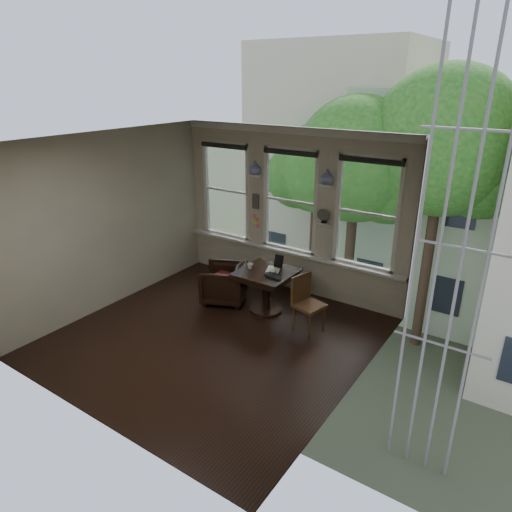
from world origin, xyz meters
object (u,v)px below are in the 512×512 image
Objects in this scene: mug at (250,266)px; laptop at (271,277)px; armchair_left at (224,283)px; side_chair_right at (309,305)px; table at (266,291)px.

laptop is at bearing -13.64° from mug.
armchair_left is 0.82× the size of side_chair_right.
mug reaches higher than table.
table is 0.52m from mug.
armchair_left is 1.76m from side_chair_right.
laptop is 3.19× the size of mug.
side_chair_right is (1.76, -0.08, 0.12)m from armchair_left.
side_chair_right is 1.26m from mug.
side_chair_right is 8.74× the size of mug.
laptop is 0.50m from mug.
laptop is (0.20, -0.18, 0.39)m from table.
laptop reaches higher than armchair_left.
armchair_left is at bearing 102.46° from side_chair_right.
side_chair_right reaches higher than laptop.
mug is at bearing 176.57° from laptop.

